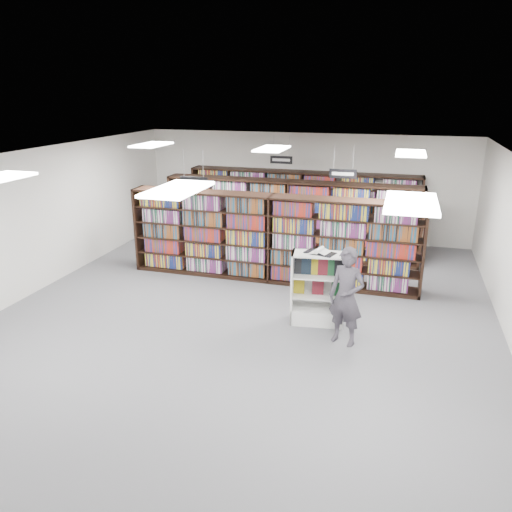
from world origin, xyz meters
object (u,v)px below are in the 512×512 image
(endcap_display, at_px, (317,299))
(shopper, at_px, (346,297))
(bookshelf_row_near, at_px, (271,239))
(open_book, at_px, (320,252))

(endcap_display, relative_size, shopper, 0.80)
(bookshelf_row_near, xyz_separation_m, shopper, (2.10, -2.70, -0.14))
(shopper, bearing_deg, endcap_display, 150.02)
(bookshelf_row_near, xyz_separation_m, endcap_display, (1.47, -1.98, -0.56))
(open_book, bearing_deg, endcap_display, 130.11)
(bookshelf_row_near, relative_size, endcap_display, 4.82)
(endcap_display, distance_m, shopper, 1.05)
(bookshelf_row_near, bearing_deg, endcap_display, -53.29)
(endcap_display, bearing_deg, bookshelf_row_near, 119.73)
(shopper, bearing_deg, bookshelf_row_near, 146.95)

